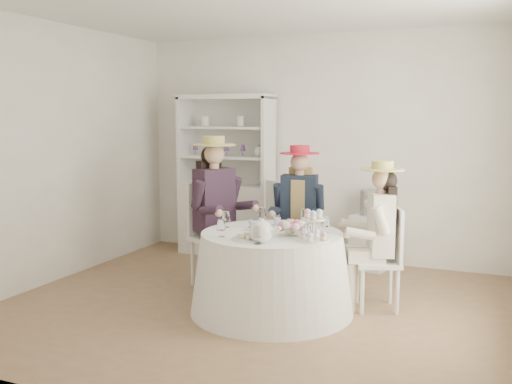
% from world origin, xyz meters
% --- Properties ---
extents(ground, '(4.50, 4.50, 0.00)m').
position_xyz_m(ground, '(0.00, 0.00, 0.00)').
color(ground, brown).
rests_on(ground, ground).
extents(ceiling, '(4.50, 4.50, 0.00)m').
position_xyz_m(ceiling, '(0.00, 0.00, 2.70)').
color(ceiling, white).
rests_on(ceiling, wall_back).
extents(wall_back, '(4.50, 0.00, 4.50)m').
position_xyz_m(wall_back, '(0.00, 2.00, 1.35)').
color(wall_back, silver).
rests_on(wall_back, ground).
extents(wall_front, '(4.50, 0.00, 4.50)m').
position_xyz_m(wall_front, '(0.00, -2.00, 1.35)').
color(wall_front, silver).
rests_on(wall_front, ground).
extents(wall_left, '(0.00, 4.50, 4.50)m').
position_xyz_m(wall_left, '(-2.25, 0.00, 1.35)').
color(wall_left, silver).
rests_on(wall_left, ground).
extents(tea_table, '(1.45, 1.45, 0.72)m').
position_xyz_m(tea_table, '(0.21, -0.04, 0.36)').
color(tea_table, white).
rests_on(tea_table, ground).
extents(hutch, '(1.26, 0.65, 2.00)m').
position_xyz_m(hutch, '(-1.09, 1.75, 0.71)').
color(hutch, silver).
rests_on(hutch, ground).
extents(side_table, '(0.49, 0.49, 0.62)m').
position_xyz_m(side_table, '(0.74, 1.75, 0.31)').
color(side_table, silver).
rests_on(side_table, ground).
extents(hatbox, '(0.34, 0.34, 0.29)m').
position_xyz_m(hatbox, '(0.74, 1.75, 0.76)').
color(hatbox, black).
rests_on(hatbox, side_table).
extents(guest_left, '(0.65, 0.59, 1.54)m').
position_xyz_m(guest_left, '(-0.59, 0.46, 0.87)').
color(guest_left, silver).
rests_on(guest_left, ground).
extents(guest_mid, '(0.54, 0.56, 1.44)m').
position_xyz_m(guest_mid, '(0.14, 0.91, 0.81)').
color(guest_mid, silver).
rests_on(guest_mid, ground).
extents(guest_right, '(0.56, 0.51, 1.35)m').
position_xyz_m(guest_right, '(1.06, 0.38, 0.76)').
color(guest_right, silver).
rests_on(guest_right, ground).
extents(spare_chair, '(0.56, 0.56, 0.99)m').
position_xyz_m(spare_chair, '(-0.24, 1.51, 0.53)').
color(spare_chair, silver).
rests_on(spare_chair, ground).
extents(teacup_a, '(0.09, 0.09, 0.06)m').
position_xyz_m(teacup_a, '(-0.02, 0.07, 0.75)').
color(teacup_a, white).
rests_on(teacup_a, tea_table).
extents(teacup_b, '(0.08, 0.08, 0.07)m').
position_xyz_m(teacup_b, '(0.14, 0.26, 0.75)').
color(teacup_b, white).
rests_on(teacup_b, tea_table).
extents(teacup_c, '(0.11, 0.11, 0.08)m').
position_xyz_m(teacup_c, '(0.51, 0.05, 0.76)').
color(teacup_c, white).
rests_on(teacup_c, tea_table).
extents(flower_bowl, '(0.25, 0.25, 0.05)m').
position_xyz_m(flower_bowl, '(0.45, -0.08, 0.74)').
color(flower_bowl, white).
rests_on(flower_bowl, tea_table).
extents(flower_arrangement, '(0.19, 0.18, 0.07)m').
position_xyz_m(flower_arrangement, '(0.42, -0.09, 0.81)').
color(flower_arrangement, '#D26991').
rests_on(flower_arrangement, tea_table).
extents(table_teapot, '(0.27, 0.19, 0.20)m').
position_xyz_m(table_teapot, '(0.28, -0.44, 0.81)').
color(table_teapot, white).
rests_on(table_teapot, tea_table).
extents(sandwich_plate, '(0.29, 0.29, 0.06)m').
position_xyz_m(sandwich_plate, '(0.14, -0.38, 0.73)').
color(sandwich_plate, white).
rests_on(sandwich_plate, tea_table).
extents(cupcake_stand, '(0.27, 0.27, 0.25)m').
position_xyz_m(cupcake_stand, '(0.65, -0.22, 0.81)').
color(cupcake_stand, white).
rests_on(cupcake_stand, tea_table).
extents(stemware_set, '(0.99, 1.00, 0.15)m').
position_xyz_m(stemware_set, '(0.21, -0.04, 0.79)').
color(stemware_set, white).
rests_on(stemware_set, tea_table).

